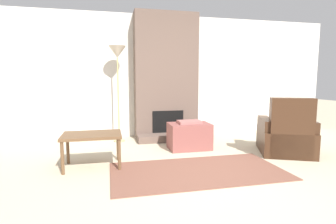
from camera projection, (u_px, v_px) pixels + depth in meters
The scene contains 8 objects.
ground_plane at pixel (218, 187), 2.99m from camera, with size 24.00×24.00×0.00m, color beige.
wall_back at pixel (164, 76), 5.75m from camera, with size 7.88×0.06×2.60m, color silver.
fireplace at pixel (166, 79), 5.51m from camera, with size 1.32×0.77×2.60m.
ottoman at pixel (189, 136), 4.66m from camera, with size 0.72×0.49×0.51m.
armchair at pixel (286, 137), 4.32m from camera, with size 1.08×1.12×0.95m.
side_table at pixel (92, 138), 3.66m from camera, with size 0.80×0.55×0.48m.
floor_lamp_left at pixel (117, 57), 5.07m from camera, with size 0.33×0.33×1.88m.
area_rug at pixel (198, 171), 3.51m from camera, with size 2.30×1.19×0.01m, color brown.
Camera 1 is at (-1.20, -2.67, 1.22)m, focal length 28.00 mm.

